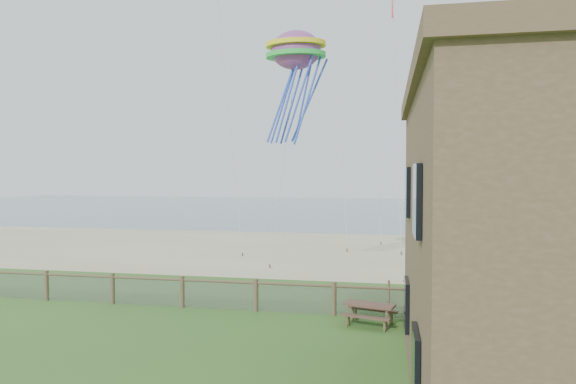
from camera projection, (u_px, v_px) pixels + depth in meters
The scene contains 6 objects.
ground at pixel (200, 370), 13.78m from camera, with size 160.00×160.00×0.00m, color #2C571E.
sand_beach at pixel (314, 250), 35.36m from camera, with size 72.00×20.00×0.02m, color tan.
ocean at pixel (354, 208), 78.54m from camera, with size 160.00×68.00×0.02m, color slate.
chainlink_fence at pixel (256, 297), 19.65m from camera, with size 36.20×0.20×1.25m, color #4A382A, non-canonical shape.
picnic_table at pixel (369, 315), 17.85m from camera, with size 1.71×1.29×0.72m, color brown, non-canonical shape.
octopus_kite at pixel (296, 82), 25.01m from camera, with size 2.96×2.09×6.09m, color red, non-canonical shape.
Camera 1 is at (4.91, -12.90, 5.27)m, focal length 32.00 mm.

